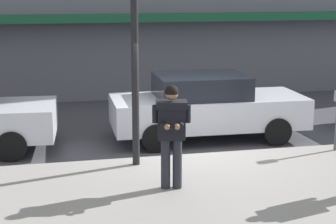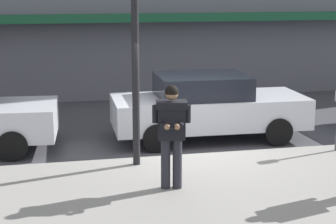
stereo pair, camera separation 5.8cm
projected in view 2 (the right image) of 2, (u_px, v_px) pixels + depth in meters
ground_plane at (188, 158)px, 11.86m from camera, size 80.00×80.00×0.00m
sidewalk at (288, 199)px, 9.33m from camera, size 32.00×5.30×0.14m
curb_paint_line at (232, 154)px, 12.11m from camera, size 28.00×0.12×0.01m
parked_sedan_mid at (207, 106)px, 13.16m from camera, size 4.54×2.01×1.54m
man_texting_on_phone at (172, 126)px, 9.41m from camera, size 0.64×0.63×1.81m
street_lamp_post at (135, 8)px, 10.30m from camera, size 0.36×0.36×4.88m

